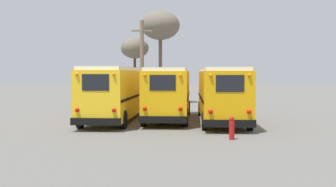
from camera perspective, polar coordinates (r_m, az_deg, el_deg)
The scene contains 8 objects.
ground_plane at distance 26.46m, azimuth 0.06°, elevation -3.62°, with size 160.00×160.00×0.00m, color #66635E.
school_bus_0 at distance 26.07m, azimuth -7.19°, elevation 0.22°, with size 2.67×10.04×3.31m.
school_bus_1 at distance 26.49m, azimuth 0.08°, elevation 0.23°, with size 2.63×9.49×3.26m.
school_bus_2 at distance 25.48m, azimuth 7.27°, elevation 0.10°, with size 2.73×10.20×3.27m.
utility_pole at distance 36.17m, azimuth -3.55°, elevation 4.19°, with size 1.80×0.34×7.45m.
bare_tree_0 at distance 41.08m, azimuth -1.04°, elevation 9.11°, with size 3.75×3.75×8.96m.
bare_tree_1 at distance 43.61m, azimuth -4.53°, elevation 6.08°, with size 2.87×2.87×6.59m.
fire_hydrant at distance 18.92m, azimuth 8.63°, elevation -4.63°, with size 0.24×0.24×1.03m.
Camera 1 is at (1.65, -26.24, 2.96)m, focal length 45.00 mm.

